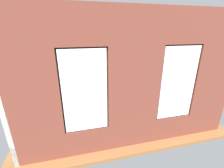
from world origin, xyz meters
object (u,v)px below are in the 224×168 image
coffee_table (109,93)px  candle_jar (112,92)px  cup_ceramic (118,89)px  table_plant_small (109,89)px  media_console (49,99)px  couch_left (160,94)px  potted_plant_between_couches (150,105)px  tv_flatscreen (47,85)px  potted_plant_foreground_right (58,77)px  potted_plant_by_left_couch (138,83)px  papasan_chair (88,81)px  potted_plant_beside_window_right (47,119)px  remote_gray (99,94)px  couch_by_window (104,123)px  potted_plant_corner_far_left (192,103)px

coffee_table → candle_jar: size_ratio=14.94×
cup_ceramic → candle_jar: (0.30, 0.28, -0.00)m
table_plant_small → media_console: bearing=-7.4°
couch_left → potted_plant_between_couches: (1.28, 1.48, 0.37)m
media_console → tv_flatscreen: bearing=-90.0°
potted_plant_between_couches → potted_plant_foreground_right: bearing=-51.1°
cup_ceramic → potted_plant_by_left_couch: (-1.35, -0.86, -0.15)m
candle_jar → potted_plant_foreground_right: bearing=-40.9°
table_plant_small → coffee_table: bearing=161.6°
media_console → candle_jar: bearing=170.1°
potted_plant_by_left_couch → potted_plant_foreground_right: bearing=-12.0°
coffee_table → papasan_chair: 1.79m
table_plant_small → potted_plant_foreground_right: (2.18, -1.85, 0.13)m
couch_left → tv_flatscreen: 4.74m
table_plant_small → potted_plant_beside_window_right: (2.14, 2.09, 0.19)m
papasan_chair → remote_gray: bearing=99.2°
couch_by_window → cup_ceramic: bearing=-115.5°
papasan_chair → potted_plant_foreground_right: potted_plant_foreground_right is taller
potted_plant_by_left_couch → papasan_chair: bearing=-13.8°
remote_gray → potted_plant_foreground_right: bearing=-68.7°
potted_plant_corner_far_left → media_console: bearing=-26.7°
potted_plant_beside_window_right → coffee_table: bearing=-135.7°
remote_gray → potted_plant_corner_far_left: 3.40m
potted_plant_corner_far_left → potted_plant_beside_window_right: bearing=0.1°
coffee_table → tv_flatscreen: bearing=-7.5°
candle_jar → potted_plant_foreground_right: potted_plant_foreground_right is taller
couch_by_window → potted_plant_corner_far_left: potted_plant_corner_far_left is taller
candle_jar → table_plant_small: 0.19m
remote_gray → potted_plant_between_couches: (-1.34, 1.81, 0.25)m
couch_left → potted_plant_between_couches: bearing=-45.1°
cup_ceramic → table_plant_small: table_plant_small is taller
table_plant_small → media_console: table_plant_small is taller
tv_flatscreen → couch_left: bearing=170.4°
potted_plant_beside_window_right → couch_by_window: bearing=-176.1°
candle_jar → potted_plant_between_couches: (-0.77, 1.81, 0.21)m
potted_plant_beside_window_right → potted_plant_between_couches: bearing=-177.1°
cup_ceramic → tv_flatscreen: bearing=-3.4°
tv_flatscreen → papasan_chair: 2.21m
media_console → potted_plant_corner_far_left: bearing=153.3°
remote_gray → potted_plant_foreground_right: size_ratio=0.16×
papasan_chair → potted_plant_foreground_right: 1.48m
coffee_table → papasan_chair: bearing=-65.6°
remote_gray → potted_plant_by_left_couch: bearing=-172.4°
cup_ceramic → papasan_chair: 1.88m
tv_flatscreen → potted_plant_beside_window_right: bearing=98.0°
couch_by_window → tv_flatscreen: bearing=-50.9°
cup_ceramic → media_console: 2.91m
potted_plant_corner_far_left → tv_flatscreen: bearing=-26.7°
couch_by_window → cup_ceramic: 2.37m
potted_plant_corner_far_left → couch_left: bearing=-84.7°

